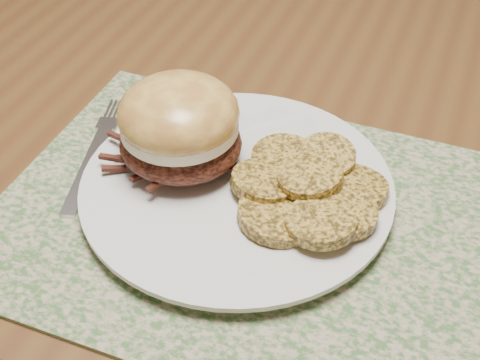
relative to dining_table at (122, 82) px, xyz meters
name	(u,v)px	position (x,y,z in m)	size (l,w,h in m)	color
dining_table	(122,82)	(0.00, 0.00, 0.00)	(1.50, 0.90, 0.75)	#563718
placemat	(257,221)	(0.28, -0.26, 0.08)	(0.45, 0.33, 0.00)	#3E6333
dinner_plate	(237,189)	(0.26, -0.23, 0.09)	(0.26, 0.26, 0.02)	silver
pork_sandwich	(179,126)	(0.20, -0.23, 0.14)	(0.12, 0.12, 0.08)	black
roasted_potatoes	(309,190)	(0.32, -0.23, 0.11)	(0.15, 0.17, 0.03)	#B78E35
fork	(96,152)	(0.11, -0.23, 0.09)	(0.06, 0.17, 0.00)	silver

